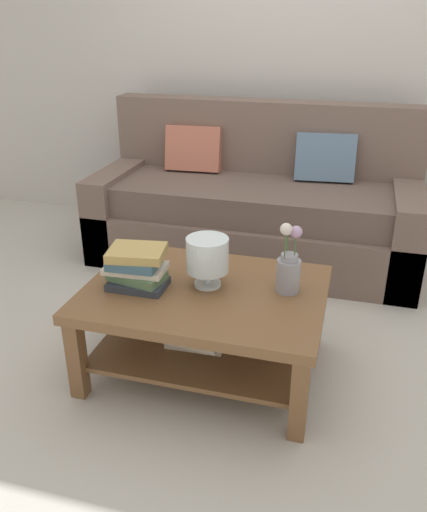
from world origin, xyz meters
TOP-DOWN VIEW (x-y plane):
  - ground_plane at (0.00, 0.00)m, footprint 10.00×10.00m
  - back_wall at (0.00, 1.65)m, footprint 6.40×0.12m
  - couch at (-0.13, 1.00)m, footprint 2.22×0.90m
  - coffee_table at (-0.10, -0.41)m, footprint 1.11×0.81m
  - book_stack_main at (-0.40, -0.47)m, footprint 0.29×0.24m
  - glass_hurricane_vase at (-0.09, -0.37)m, footprint 0.20×0.20m
  - flower_pitcher at (0.28, -0.32)m, footprint 0.11×0.12m

SIDE VIEW (x-z plane):
  - ground_plane at x=0.00m, z-range 0.00..0.00m
  - coffee_table at x=-0.10m, z-range 0.10..0.55m
  - couch at x=-0.13m, z-range -0.17..0.89m
  - book_stack_main at x=-0.40m, z-range 0.45..0.64m
  - flower_pitcher at x=0.28m, z-range 0.40..0.74m
  - glass_hurricane_vase at x=-0.09m, z-range 0.48..0.72m
  - back_wall at x=0.00m, z-range 0.00..2.70m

